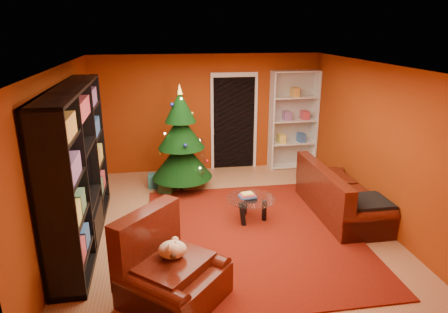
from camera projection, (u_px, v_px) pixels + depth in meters
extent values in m
cube|color=#A76D46|center=(228.00, 224.00, 6.74)|extent=(5.00, 5.50, 0.05)
cube|color=silver|center=(228.00, 64.00, 5.91)|extent=(5.00, 5.50, 0.05)
cube|color=#94330C|center=(207.00, 113.00, 8.93)|extent=(5.00, 0.05, 2.60)
cube|color=#94330C|center=(61.00, 157.00, 5.95)|extent=(0.05, 5.50, 2.60)
cube|color=#94330C|center=(376.00, 142.00, 6.70)|extent=(0.05, 5.50, 2.60)
cube|color=maroon|center=(252.00, 234.00, 6.34)|extent=(3.28, 3.83, 0.02)
cube|color=#226A6F|center=(155.00, 181.00, 8.20)|extent=(0.28, 0.28, 0.27)
cube|color=#265B29|center=(167.00, 186.00, 7.92)|extent=(0.33, 0.33, 0.26)
cube|color=maroon|center=(167.00, 176.00, 8.54)|extent=(0.22, 0.22, 0.21)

